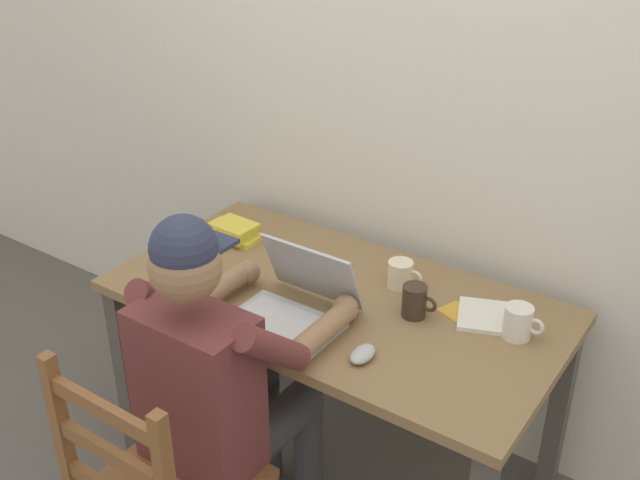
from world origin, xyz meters
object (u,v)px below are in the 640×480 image
(desk, at_px, (335,321))
(coffee_mug_white, at_px, (401,274))
(coffee_mug_dark, at_px, (415,301))
(laptop, at_px, (294,303))
(landscape_photo_print, at_px, (461,314))
(computer_mouse, at_px, (363,354))
(coffee_mug_spare, at_px, (518,322))
(book_stack_main, at_px, (233,231))
(seated_person, at_px, (223,377))

(desk, relative_size, coffee_mug_white, 12.05)
(coffee_mug_dark, bearing_deg, desk, -170.36)
(laptop, bearing_deg, landscape_photo_print, 36.40)
(coffee_mug_white, relative_size, landscape_photo_print, 0.93)
(laptop, relative_size, computer_mouse, 3.30)
(laptop, xyz_separation_m, coffee_mug_white, (0.18, 0.35, -0.01))
(coffee_mug_white, height_order, coffee_mug_spare, coffee_mug_spare)
(desk, xyz_separation_m, book_stack_main, (-0.53, 0.12, 0.13))
(coffee_mug_spare, relative_size, book_stack_main, 0.59)
(coffee_mug_white, height_order, book_stack_main, coffee_mug_white)
(computer_mouse, height_order, coffee_mug_white, coffee_mug_white)
(desk, distance_m, seated_person, 0.47)
(laptop, height_order, book_stack_main, laptop)
(seated_person, xyz_separation_m, coffee_mug_white, (0.23, 0.63, 0.11))
(computer_mouse, bearing_deg, desk, 136.65)
(seated_person, bearing_deg, coffee_mug_white, 70.19)
(laptop, bearing_deg, coffee_mug_spare, 25.70)
(coffee_mug_white, bearing_deg, coffee_mug_spare, -7.50)
(coffee_mug_white, xyz_separation_m, coffee_mug_dark, (0.12, -0.13, 0.01))
(desk, xyz_separation_m, laptop, (-0.04, -0.17, 0.15))
(laptop, height_order, coffee_mug_white, laptop)
(coffee_mug_spare, distance_m, book_stack_main, 1.10)
(laptop, bearing_deg, desk, 78.36)
(computer_mouse, bearing_deg, coffee_mug_white, 104.34)
(book_stack_main, bearing_deg, laptop, -30.40)
(computer_mouse, bearing_deg, coffee_mug_dark, 86.76)
(coffee_mug_white, height_order, coffee_mug_dark, coffee_mug_dark)
(coffee_mug_spare, bearing_deg, computer_mouse, -132.32)
(seated_person, bearing_deg, laptop, 80.43)
(coffee_mug_white, distance_m, coffee_mug_dark, 0.18)
(computer_mouse, distance_m, book_stack_main, 0.85)
(coffee_mug_spare, bearing_deg, coffee_mug_white, 172.50)
(laptop, height_order, coffee_mug_dark, laptop)
(landscape_photo_print, bearing_deg, coffee_mug_dark, -123.25)
(desk, height_order, landscape_photo_print, landscape_photo_print)
(desk, relative_size, laptop, 4.41)
(coffee_mug_dark, xyz_separation_m, book_stack_main, (-0.79, 0.07, -0.02))
(coffee_mug_spare, bearing_deg, coffee_mug_dark, -166.63)
(desk, relative_size, coffee_mug_spare, 11.91)
(coffee_mug_spare, height_order, landscape_photo_print, coffee_mug_spare)
(coffee_mug_dark, relative_size, book_stack_main, 0.55)
(laptop, height_order, coffee_mug_spare, laptop)
(seated_person, height_order, coffee_mug_spare, seated_person)
(laptop, xyz_separation_m, book_stack_main, (-0.50, 0.29, -0.02))
(laptop, distance_m, book_stack_main, 0.57)
(coffee_mug_white, bearing_deg, book_stack_main, -175.32)
(book_stack_main, bearing_deg, coffee_mug_dark, -5.22)
(computer_mouse, xyz_separation_m, coffee_mug_dark, (0.02, 0.28, 0.04))
(seated_person, distance_m, landscape_photo_print, 0.76)
(laptop, distance_m, landscape_photo_print, 0.52)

